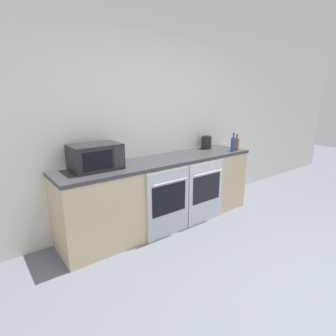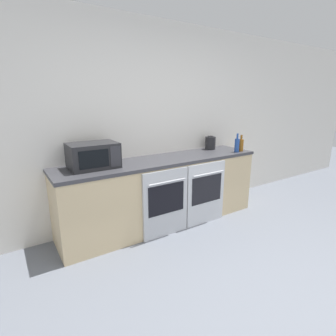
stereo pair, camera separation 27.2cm
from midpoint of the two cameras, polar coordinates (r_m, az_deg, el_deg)
ground_plane at (r=2.56m, az=29.83°, el=-27.04°), size 16.00×16.00×0.00m
wall_back at (r=3.55m, az=-1.79°, el=9.51°), size 10.00×0.06×2.60m
counter_back at (r=3.46m, az=1.17°, el=-5.16°), size 2.73×0.62×0.89m
oven_left at (r=3.15m, az=2.02°, el=-7.70°), size 0.61×0.06×0.83m
oven_right at (r=3.52m, az=10.47°, el=-5.44°), size 0.61×0.06×0.83m
microwave at (r=2.96m, az=-13.47°, el=2.65°), size 0.52×0.37×0.28m
bottle_amber at (r=4.00m, az=17.49°, el=4.83°), size 0.07×0.07×0.24m
bottle_blue at (r=3.91m, az=16.73°, el=4.84°), size 0.07×0.07×0.27m
kettle at (r=4.04m, az=11.12°, el=5.38°), size 0.16×0.16×0.20m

